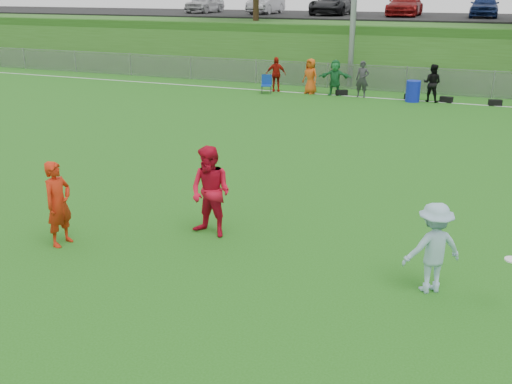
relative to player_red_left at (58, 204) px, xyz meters
The scene contains 13 objects.
ground 4.14m from the player_red_left, 10.03° to the left, with size 120.00×120.00×0.00m, color #225E13.
sideline_far 19.14m from the player_red_left, 77.97° to the left, with size 60.00×0.10×0.01m, color white.
fence 21.09m from the player_red_left, 79.10° to the left, with size 58.00×0.06×1.30m.
berm 31.96m from the player_red_left, 82.83° to the left, with size 120.00×18.00×3.00m, color #285116.
parking_lot 34.01m from the player_red_left, 83.26° to the left, with size 120.00×12.00×0.10m, color black.
car_row 32.96m from the player_red_left, 85.08° to the left, with size 32.04×5.18×1.44m.
spectator_row 18.75m from the player_red_left, 86.15° to the left, with size 8.54×0.82×1.69m.
gear_bags 19.47m from the player_red_left, 75.16° to the left, with size 7.54×0.52×0.26m.
player_red_left is the anchor object (origin of this frame).
player_red_center 3.04m from the player_red_left, 30.30° to the left, with size 0.93×0.73×1.92m, color red.
player_blue 7.18m from the player_red_left, ahead, with size 1.03×0.59×1.60m, color #94BACD.
recycling_bin 18.98m from the player_red_left, 75.93° to the left, with size 0.64×0.64×0.96m, color #1122B8.
camp_chair 18.09m from the player_red_left, 97.48° to the left, with size 0.63×0.63×0.89m.
Camera 1 is at (3.60, -9.09, 4.94)m, focal length 40.00 mm.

